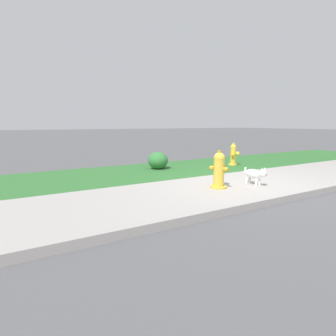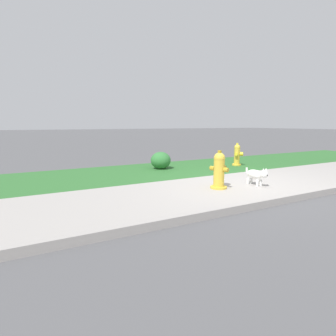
% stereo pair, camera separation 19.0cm
% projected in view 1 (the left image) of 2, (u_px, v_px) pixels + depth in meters
% --- Properties ---
extents(ground_plane, '(120.00, 120.00, 0.00)m').
position_uv_depth(ground_plane, '(243.00, 185.00, 5.64)').
color(ground_plane, '#515154').
extents(sidewalk_pavement, '(18.00, 2.30, 0.01)m').
position_uv_depth(sidewalk_pavement, '(243.00, 185.00, 5.64)').
color(sidewalk_pavement, '#9E9993').
rests_on(sidewalk_pavement, ground).
extents(grass_verge, '(18.00, 2.69, 0.01)m').
position_uv_depth(grass_verge, '(181.00, 168.00, 7.78)').
color(grass_verge, '#2D662D').
rests_on(grass_verge, ground).
extents(street_curb, '(18.00, 0.16, 0.12)m').
position_uv_depth(street_curb, '(295.00, 196.00, 4.58)').
color(street_curb, '#9E9993').
rests_on(street_curb, ground).
extents(fire_hydrant_at_driveway, '(0.38, 0.40, 0.78)m').
position_uv_depth(fire_hydrant_at_driveway, '(219.00, 170.00, 5.28)').
color(fire_hydrant_at_driveway, gold).
rests_on(fire_hydrant_at_driveway, ground).
extents(fire_hydrant_across_street, '(0.33, 0.33, 0.71)m').
position_uv_depth(fire_hydrant_across_street, '(233.00, 155.00, 8.25)').
color(fire_hydrant_across_street, gold).
rests_on(fire_hydrant_across_street, ground).
extents(small_white_dog, '(0.23, 0.56, 0.41)m').
position_uv_depth(small_white_dog, '(255.00, 174.00, 5.58)').
color(small_white_dog, white).
rests_on(small_white_dog, ground).
extents(shrub_bush_near_lamp, '(0.58, 0.58, 0.50)m').
position_uv_depth(shrub_bush_near_lamp, '(158.00, 160.00, 7.59)').
color(shrub_bush_near_lamp, '#337538').
rests_on(shrub_bush_near_lamp, ground).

